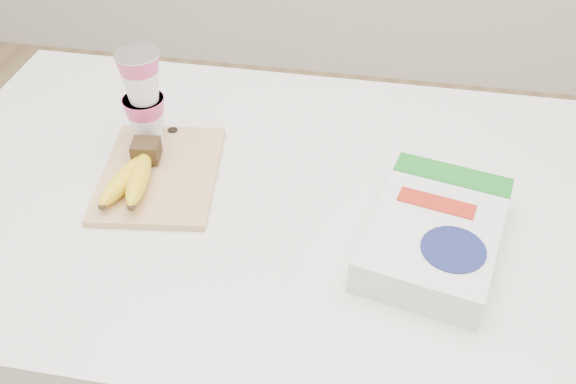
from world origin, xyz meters
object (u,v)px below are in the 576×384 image
object	(u,v)px
yogurt_stack	(143,95)
cutting_board	(160,174)
table	(261,348)
bananas	(134,174)
cereal_box	(435,233)

from	to	relation	value
yogurt_stack	cutting_board	bearing A→B (deg)	-61.03
table	bananas	xyz separation A→B (m)	(-0.21, -0.03, 0.49)
cutting_board	bananas	world-z (taller)	bananas
cereal_box	cutting_board	bearing A→B (deg)	-178.17
yogurt_stack	table	bearing A→B (deg)	-23.38
yogurt_stack	cereal_box	xyz separation A→B (m)	(0.53, -0.18, -0.08)
table	yogurt_stack	world-z (taller)	yogurt_stack
cereal_box	table	bearing A→B (deg)	177.79
table	yogurt_stack	xyz separation A→B (m)	(-0.22, 0.10, 0.57)
cutting_board	yogurt_stack	world-z (taller)	yogurt_stack
cutting_board	cereal_box	distance (m)	0.49
cutting_board	yogurt_stack	distance (m)	0.15
cutting_board	table	bearing A→B (deg)	-10.72
bananas	yogurt_stack	distance (m)	0.15
cereal_box	bananas	bearing A→B (deg)	-173.12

